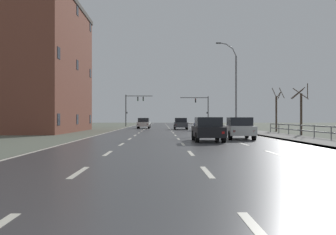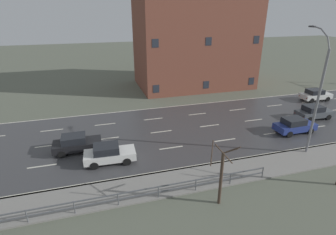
% 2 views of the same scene
% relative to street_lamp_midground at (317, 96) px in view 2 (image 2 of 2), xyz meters
% --- Properties ---
extents(ground_plane, '(160.00, 160.00, 0.12)m').
position_rel_street_lamp_midground_xyz_m(ground_plane, '(-7.44, 7.89, -5.19)').
color(ground_plane, '#5B6051').
extents(guardrail, '(0.07, 29.00, 1.00)m').
position_rel_street_lamp_midground_xyz_m(guardrail, '(2.41, -20.48, -4.42)').
color(guardrail, '#515459').
rests_on(guardrail, ground).
extents(street_lamp_midground, '(2.47, 0.24, 10.47)m').
position_rel_street_lamp_midground_xyz_m(street_lamp_midground, '(0.00, 0.00, 0.00)').
color(street_lamp_midground, slate).
rests_on(street_lamp_midground, ground).
extents(car_near_right, '(1.90, 4.13, 1.57)m').
position_rel_street_lamp_midground_xyz_m(car_near_right, '(-3.57, 1.80, -4.32)').
color(car_near_right, navy).
rests_on(car_near_right, ground).
extents(car_near_left, '(1.93, 4.15, 1.57)m').
position_rel_street_lamp_midground_xyz_m(car_near_left, '(-11.26, 11.70, -4.32)').
color(car_near_left, silver).
rests_on(car_near_left, ground).
extents(car_distant, '(1.89, 4.13, 1.57)m').
position_rel_street_lamp_midground_xyz_m(car_distant, '(-6.02, 6.52, -4.32)').
color(car_distant, '#474C51').
rests_on(car_distant, ground).
extents(car_far_right, '(1.97, 4.17, 1.57)m').
position_rel_street_lamp_midground_xyz_m(car_far_right, '(-3.09, -16.64, -4.32)').
color(car_far_right, silver).
rests_on(car_far_right, ground).
extents(car_mid_centre, '(1.84, 4.10, 1.57)m').
position_rel_street_lamp_midground_xyz_m(car_mid_centre, '(-5.67, -19.23, -4.32)').
color(car_mid_centre, black).
rests_on(car_mid_centre, ground).
extents(brick_building, '(11.06, 17.76, 14.75)m').
position_rel_street_lamp_midground_xyz_m(brick_building, '(-23.55, -1.49, 2.26)').
color(brick_building, brown).
rests_on(brick_building, ground).
extents(bare_tree_mid, '(1.62, 1.70, 4.60)m').
position_rel_street_lamp_midground_xyz_m(bare_tree_mid, '(3.90, -10.23, -2.92)').
color(bare_tree_mid, '#423328').
rests_on(bare_tree_mid, ground).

